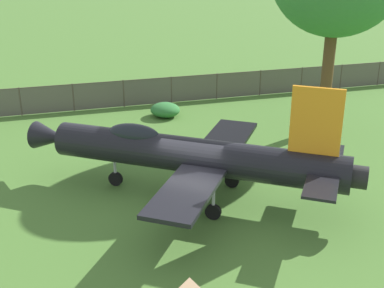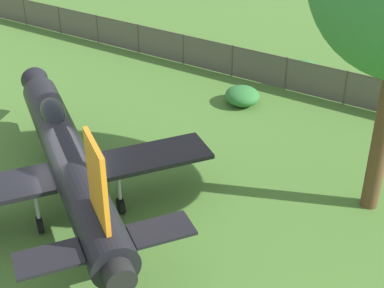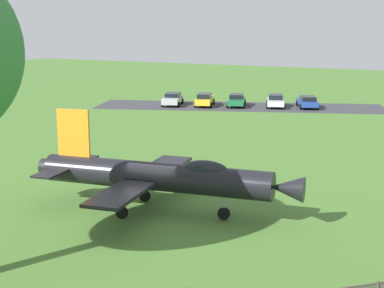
{
  "view_description": "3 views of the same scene",
  "coord_description": "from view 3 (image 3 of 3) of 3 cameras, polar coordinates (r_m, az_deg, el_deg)",
  "views": [
    {
      "loc": [
        -8.62,
        16.0,
        9.55
      ],
      "look_at": [
        0.69,
        -1.03,
        1.84
      ],
      "focal_mm": 47.29,
      "sensor_mm": 36.0,
      "label": 1
    },
    {
      "loc": [
        -17.35,
        -0.54,
        12.4
      ],
      "look_at": [
        -0.94,
        -4.13,
        2.5
      ],
      "focal_mm": 53.94,
      "sensor_mm": 36.0,
      "label": 2
    },
    {
      "loc": [
        14.36,
        -22.51,
        9.11
      ],
      "look_at": [
        -2.88,
        9.08,
        1.5
      ],
      "focal_mm": 52.29,
      "sensor_mm": 36.0,
      "label": 3
    }
  ],
  "objects": [
    {
      "name": "parked_car_green",
      "position": [
        64.9,
        4.56,
        4.49
      ],
      "size": [
        3.26,
        4.68,
        1.4
      ],
      "rotation": [
        0.0,
        0.0,
        5.08
      ],
      "color": "#1E6B3D",
      "rests_on": "ground_plane"
    },
    {
      "name": "display_jet",
      "position": [
        27.53,
        -3.14,
        -3.28
      ],
      "size": [
        13.69,
        9.86,
        4.98
      ],
      "rotation": [
        0.0,
        0.0,
        0.18
      ],
      "color": "black",
      "rests_on": "ground_plane"
    },
    {
      "name": "parking_strip",
      "position": [
        64.89,
        4.85,
        3.83
      ],
      "size": [
        33.53,
        19.41,
        0.0
      ],
      "primitive_type": "cube",
      "rotation": [
        0.0,
        0.0,
        3.51
      ],
      "color": "#38383D",
      "rests_on": "ground_plane"
    },
    {
      "name": "info_plaque",
      "position": [
        34.81,
        -2.7,
        -1.79
      ],
      "size": [
        0.43,
        0.62,
        1.14
      ],
      "color": "#333333",
      "rests_on": "ground_plane"
    },
    {
      "name": "parked_car_yellow",
      "position": [
        65.0,
        1.3,
        4.57
      ],
      "size": [
        3.27,
        5.0,
        1.49
      ],
      "rotation": [
        0.0,
        0.0,
        1.93
      ],
      "color": "gold",
      "rests_on": "ground_plane"
    },
    {
      "name": "parked_car_blue",
      "position": [
        64.84,
        11.69,
        4.27
      ],
      "size": [
        3.67,
        4.93,
        1.37
      ],
      "rotation": [
        0.0,
        0.0,
        2.02
      ],
      "color": "#23429E",
      "rests_on": "ground_plane"
    },
    {
      "name": "ground_plane",
      "position": [
        28.21,
        -3.73,
        -6.93
      ],
      "size": [
        200.0,
        200.0,
        0.0
      ],
      "primitive_type": "plane",
      "color": "#47722D"
    },
    {
      "name": "parked_car_silver",
      "position": [
        65.67,
        -1.99,
        4.63
      ],
      "size": [
        3.39,
        4.94,
        1.43
      ],
      "rotation": [
        0.0,
        0.0,
        5.08
      ],
      "color": "#B2B5BA",
      "rests_on": "ground_plane"
    },
    {
      "name": "parked_car_white",
      "position": [
        64.85,
        8.52,
        4.4
      ],
      "size": [
        3.3,
        4.76,
        1.43
      ],
      "rotation": [
        0.0,
        0.0,
        5.08
      ],
      "color": "silver",
      "rests_on": "ground_plane"
    }
  ]
}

